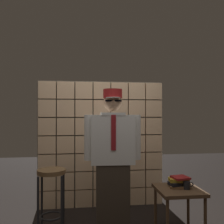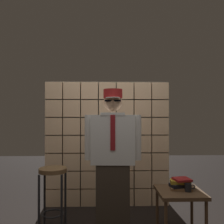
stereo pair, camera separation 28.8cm
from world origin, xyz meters
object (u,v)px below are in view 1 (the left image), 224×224
(book_stack, at_px, (179,182))
(coffee_mug, at_px, (187,185))
(side_table, at_px, (179,195))
(bar_stool, at_px, (51,186))
(standing_person, at_px, (113,158))

(book_stack, bearing_deg, coffee_mug, -53.61)
(side_table, xyz_separation_m, coffee_mug, (0.08, -0.04, 0.12))
(book_stack, distance_m, coffee_mug, 0.11)
(book_stack, bearing_deg, side_table, -116.91)
(book_stack, xyz_separation_m, coffee_mug, (0.06, -0.08, -0.01))
(bar_stool, xyz_separation_m, side_table, (1.52, -0.18, -0.10))
(side_table, height_order, coffee_mug, coffee_mug)
(bar_stool, distance_m, side_table, 1.53)
(coffee_mug, bearing_deg, side_table, 154.61)
(side_table, distance_m, coffee_mug, 0.16)
(book_stack, bearing_deg, standing_person, 171.16)
(standing_person, xyz_separation_m, side_table, (0.78, -0.17, -0.43))
(side_table, distance_m, book_stack, 0.15)
(bar_stool, bearing_deg, side_table, -6.94)
(bar_stool, xyz_separation_m, book_stack, (1.54, -0.14, 0.04))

